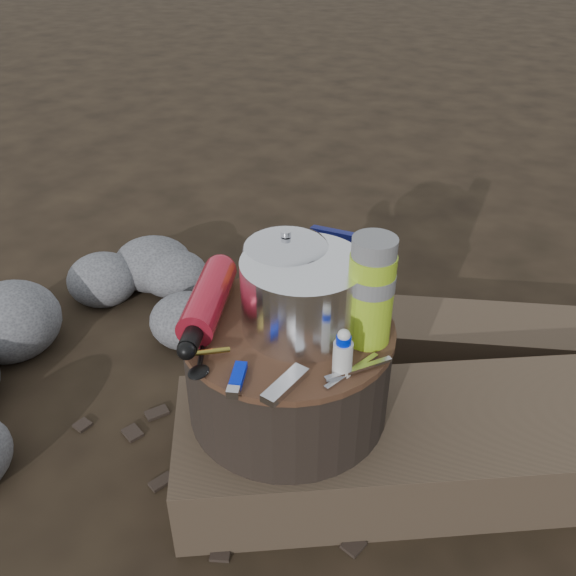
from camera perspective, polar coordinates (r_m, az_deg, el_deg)
The scene contains 15 objects.
ground at distance 1.46m, azimuth 0.00°, elevation -16.07°, with size 60.00×60.00×0.00m, color black.
stump at distance 1.32m, azimuth 0.00°, elevation -10.49°, with size 0.42×0.42×0.39m, color black.
rock_ring at distance 1.75m, azimuth -20.29°, elevation -4.02°, with size 0.49×1.08×0.21m, color #545459, non-canonical shape.
foil_windscreen at distance 1.16m, azimuth 1.42°, elevation -0.58°, with size 0.24×0.24×0.15m, color white.
camping_pot at distance 1.20m, azimuth -0.19°, elevation 1.50°, with size 0.17×0.17×0.17m, color silver.
fuel_bottle at distance 1.22m, azimuth -7.60°, elevation -1.09°, with size 0.07×0.30×0.07m, color #A9182A, non-canonical shape.
thermos at distance 1.11m, azimuth 7.86°, elevation -0.34°, with size 0.09×0.09×0.22m, color #93BD1E.
travel_mug at distance 1.22m, azimuth 7.96°, elevation 0.22°, with size 0.08×0.08×0.12m, color black.
stuff_sack at distance 1.32m, azimuth -0.29°, elevation 2.75°, with size 0.15×0.12×0.10m, color yellow.
food_pouch at distance 1.29m, azimuth 4.20°, elevation 2.73°, with size 0.10×0.02×0.13m, color #0D1256.
lighter at distance 1.07m, azimuth -4.77°, elevation -8.30°, with size 0.02×0.08×0.02m, color #001AD1.
multitool at distance 1.05m, azimuth -0.27°, elevation -9.17°, with size 0.03×0.11×0.01m, color #BABABF.
pot_grabber at distance 1.09m, azimuth 6.08°, elevation -7.73°, with size 0.04×0.13×0.01m, color #BABABF, non-canonical shape.
spork at distance 1.14m, azimuth -8.17°, elevation -5.78°, with size 0.03×0.14×0.01m, color black, non-canonical shape.
squeeze_bottle at distance 1.06m, azimuth 5.22°, elevation -6.31°, with size 0.04×0.04×0.08m, color silver.
Camera 1 is at (0.48, -0.83, 1.10)m, focal length 37.45 mm.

